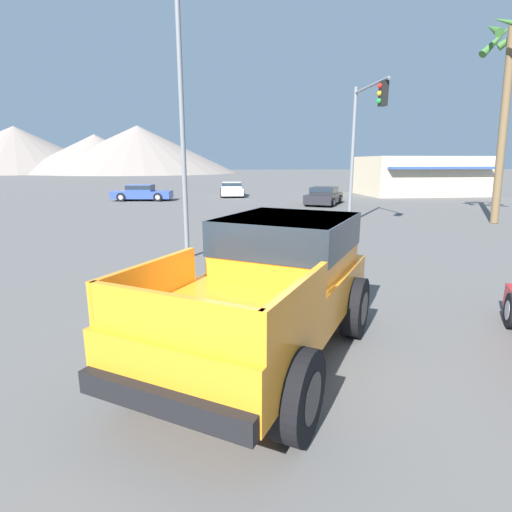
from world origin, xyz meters
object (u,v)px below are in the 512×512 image
Objects in this scene: parked_car_dark at (324,196)px; street_lamp_post at (180,71)px; orange_pickup_truck at (273,279)px; palm_tree_tall at (511,70)px; traffic_light_main at (364,129)px; parked_car_blue at (142,192)px; parked_car_white at (232,189)px.

street_lamp_post is at bearing -91.18° from parked_car_dark.
orange_pickup_truck is 18.31m from palm_tree_tall.
street_lamp_post is (-7.42, -5.18, 1.06)m from traffic_light_main.
orange_pickup_truck reaches higher than parked_car_blue.
orange_pickup_truck is 1.13× the size of parked_car_blue.
traffic_light_main is (4.70, -17.48, 3.65)m from parked_car_white.
orange_pickup_truck is at bearing 89.53° from parked_car_white.
parked_car_dark is 0.51× the size of street_lamp_post.
palm_tree_tall is at bearing 93.40° from traffic_light_main.
palm_tree_tall reaches higher than traffic_light_main.
street_lamp_post reaches higher than traffic_light_main.
traffic_light_main is at bearing 45.27° from parked_car_blue.
palm_tree_tall reaches higher than parked_car_blue.
parked_car_blue is at bearing 143.10° from palm_tree_tall.
parked_car_blue is 0.50× the size of street_lamp_post.
palm_tree_tall reaches higher than street_lamp_post.
parked_car_blue is (-5.98, 25.95, -0.54)m from orange_pickup_truck.
parked_car_dark is (7.02, 21.34, -0.54)m from orange_pickup_truck.
parked_car_white is at bearing 83.17° from street_lamp_post.
palm_tree_tall is at bearing 21.45° from street_lamp_post.
palm_tree_tall is (18.58, -13.95, 6.22)m from parked_car_blue.
parked_car_white is 0.47× the size of street_lamp_post.
parked_car_white is 0.93× the size of parked_car_blue.
parked_car_dark is 17.88m from street_lamp_post.
parked_car_white is at bearing 119.73° from orange_pickup_truck.
palm_tree_tall reaches higher than orange_pickup_truck.
parked_car_blue is 0.99× the size of parked_car_dark.
palm_tree_tall reaches higher than parked_car_dark.
parked_car_white is (1.10, 29.07, -0.54)m from orange_pickup_truck.
orange_pickup_truck is 29.10m from parked_car_white.
traffic_light_main reaches higher than parked_car_dark.
parked_car_white is 0.69× the size of traffic_light_main.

